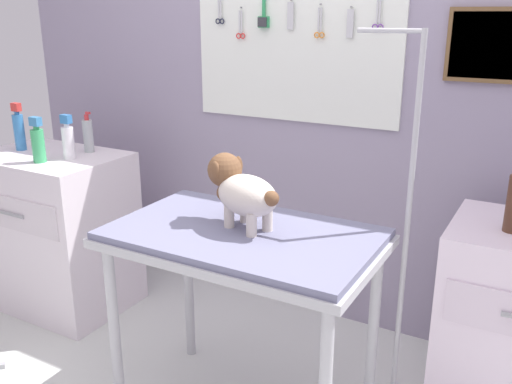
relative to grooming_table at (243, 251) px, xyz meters
name	(u,v)px	position (x,y,z in m)	size (l,w,h in m)	color
rear_wall_panel	(322,108)	(-0.10, 0.97, 0.41)	(4.00, 0.11, 2.30)	#948AA2
grooming_table	(243,251)	(0.00, 0.00, 0.00)	(1.03, 0.63, 0.84)	#B7B7BC
grooming_arm	(403,252)	(0.53, 0.33, -0.02)	(0.30, 0.11, 1.57)	#B7B7BC
dog	(241,190)	(-0.03, 0.04, 0.23)	(0.37, 0.25, 0.27)	beige
counter_left	(57,230)	(-1.43, 0.32, -0.31)	(0.80, 0.58, 0.89)	silver
conditioner_bottle	(68,140)	(-1.25, 0.32, 0.24)	(0.06, 0.06, 0.23)	white
detangler_spray	(19,130)	(-1.64, 0.33, 0.25)	(0.06, 0.06, 0.26)	teal
spray_bottle_tall	(88,135)	(-1.27, 0.48, 0.23)	(0.06, 0.05, 0.22)	#A9AFB1
spray_bottle_short	(38,143)	(-1.33, 0.19, 0.24)	(0.07, 0.07, 0.23)	#3BA764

